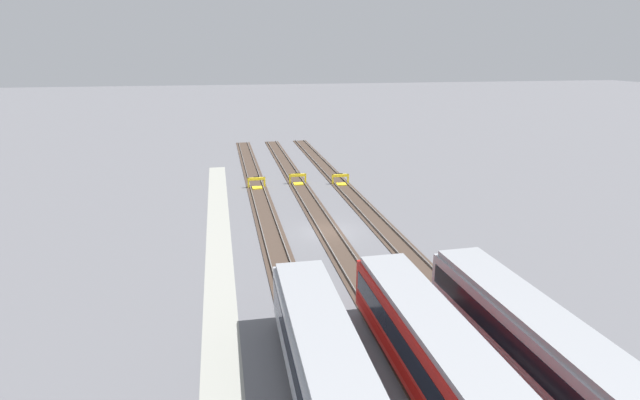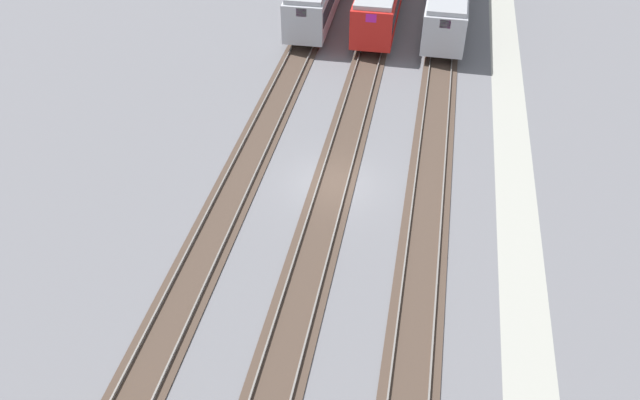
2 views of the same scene
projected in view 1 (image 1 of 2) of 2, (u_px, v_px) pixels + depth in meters
The scene contains 11 objects.
ground_plane at pixel (328, 232), 42.29m from camera, with size 400.00×400.00×0.00m, color slate.
service_walkway at pixel (219, 240), 40.54m from camera, with size 54.00×2.00×0.01m, color #9E9E93.
rail_track_nearest at pixel (272, 235), 41.36m from camera, with size 90.00×2.23×0.21m.
rail_track_near_inner at pixel (328, 232), 42.28m from camera, with size 90.00×2.24×0.21m.
rail_track_middle at pixel (382, 228), 43.19m from camera, with size 90.00×2.23×0.21m.
subway_car_front_row_right_inner at pixel (449, 374), 20.35m from camera, with size 18.02×2.95×3.70m.
subway_car_front_row_rightmost at pixel (554, 361), 21.26m from camera, with size 18.06×3.25×3.70m.
subway_car_back_row_leftmost at pixel (333, 390), 19.42m from camera, with size 18.02×2.98×3.70m.
bumper_stop_nearest_track at pixel (257, 184), 55.78m from camera, with size 1.35×2.00×1.22m.
bumper_stop_near_inner_track at pixel (298, 180), 57.43m from camera, with size 1.38×2.01×1.22m.
bumper_stop_middle_track at pixel (341, 180), 57.29m from camera, with size 1.37×2.01×1.22m.
Camera 1 is at (38.82, -8.60, 14.68)m, focal length 28.00 mm.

